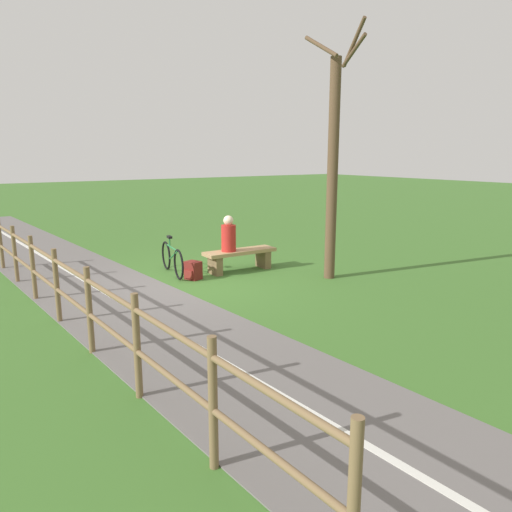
# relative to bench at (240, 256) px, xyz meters

# --- Properties ---
(ground_plane) EXTENTS (80.00, 80.00, 0.00)m
(ground_plane) POSITION_rel_bench_xyz_m (1.52, 0.31, -0.33)
(ground_plane) COLOR #3D6B28
(paved_path) EXTENTS (5.24, 36.08, 0.02)m
(paved_path) POSITION_rel_bench_xyz_m (2.79, 4.31, -0.33)
(paved_path) COLOR #66605E
(paved_path) RESTS_ON ground_plane
(path_centre_line) EXTENTS (2.61, 31.91, 0.00)m
(path_centre_line) POSITION_rel_bench_xyz_m (2.79, 4.31, -0.32)
(path_centre_line) COLOR silver
(path_centre_line) RESTS_ON paved_path
(bench) EXTENTS (1.71, 0.51, 0.49)m
(bench) POSITION_rel_bench_xyz_m (0.00, 0.00, 0.00)
(bench) COLOR #A88456
(bench) RESTS_ON ground_plane
(person_seated) EXTENTS (0.33, 0.33, 0.80)m
(person_seated) POSITION_rel_bench_xyz_m (0.29, -0.01, 0.51)
(person_seated) COLOR #B2231E
(person_seated) RESTS_ON bench
(bicycle) EXTENTS (0.30, 1.67, 0.84)m
(bicycle) POSITION_rel_bench_xyz_m (1.41, -0.56, 0.02)
(bicycle) COLOR black
(bicycle) RESTS_ON ground_plane
(backpack) EXTENTS (0.36, 0.38, 0.39)m
(backpack) POSITION_rel_bench_xyz_m (1.23, 0.09, -0.14)
(backpack) COLOR maroon
(backpack) RESTS_ON ground_plane
(fence_roadside) EXTENTS (0.72, 10.74, 1.18)m
(fence_roadside) POSITION_rel_bench_xyz_m (4.15, 2.07, 0.36)
(fence_roadside) COLOR brown
(fence_roadside) RESTS_ON ground_plane
(tree_near_bench) EXTENTS (1.00, 0.92, 5.18)m
(tree_near_bench) POSITION_rel_bench_xyz_m (-1.27, 1.61, 2.09)
(tree_near_bench) COLOR brown
(tree_near_bench) RESTS_ON ground_plane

